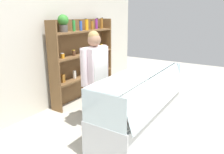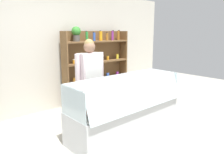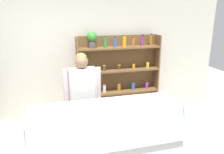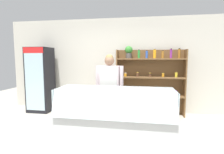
{
  "view_description": "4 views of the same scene",
  "coord_description": "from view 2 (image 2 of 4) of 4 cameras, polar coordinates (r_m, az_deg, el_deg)",
  "views": [
    {
      "loc": [
        -2.86,
        -1.35,
        1.89
      ],
      "look_at": [
        -0.01,
        0.43,
        0.92
      ],
      "focal_mm": 35.0,
      "sensor_mm": 36.0,
      "label": 1
    },
    {
      "loc": [
        -2.41,
        -2.55,
        1.77
      ],
      "look_at": [
        0.27,
        0.49,
        0.92
      ],
      "focal_mm": 35.0,
      "sensor_mm": 36.0,
      "label": 2
    },
    {
      "loc": [
        -0.48,
        -2.72,
        2.26
      ],
      "look_at": [
        0.43,
        0.69,
        1.21
      ],
      "focal_mm": 35.0,
      "sensor_mm": 36.0,
      "label": 3
    },
    {
      "loc": [
        0.63,
        -3.08,
        1.54
      ],
      "look_at": [
        -0.0,
        0.73,
        1.13
      ],
      "focal_mm": 28.0,
      "sensor_mm": 36.0,
      "label": 4
    }
  ],
  "objects": [
    {
      "name": "ground_plane",
      "position": [
        3.93,
        1.83,
        -14.98
      ],
      "size": [
        12.0,
        12.0,
        0.0
      ],
      "primitive_type": "plane",
      "color": "#B7B2A3"
    },
    {
      "name": "back_wall",
      "position": [
        5.2,
        -13.73,
        6.81
      ],
      "size": [
        6.8,
        0.1,
        2.7
      ],
      "primitive_type": "cube",
      "color": "beige",
      "rests_on": "ground"
    },
    {
      "name": "shelving_unit",
      "position": [
        5.47,
        -4.52,
        3.91
      ],
      "size": [
        1.83,
        0.29,
        1.89
      ],
      "color": "brown",
      "rests_on": "ground"
    },
    {
      "name": "shop_clerk",
      "position": [
        4.11,
        -5.72,
        0.51
      ],
      "size": [
        0.63,
        0.25,
        1.64
      ],
      "color": "#2D2D38",
      "rests_on": "ground"
    },
    {
      "name": "deli_display_case",
      "position": [
        3.91,
        3.56,
        -10.13
      ],
      "size": [
        2.14,
        0.75,
        1.01
      ],
      "color": "silver",
      "rests_on": "ground"
    }
  ]
}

